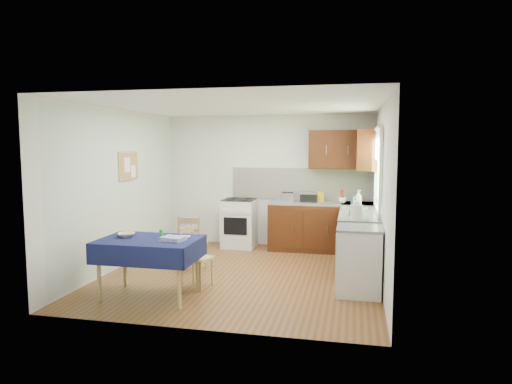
% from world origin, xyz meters
% --- Properties ---
extents(floor, '(4.20, 4.20, 0.00)m').
position_xyz_m(floor, '(0.00, 0.00, 0.00)').
color(floor, '#523715').
rests_on(floor, ground).
extents(ceiling, '(4.00, 4.20, 0.02)m').
position_xyz_m(ceiling, '(0.00, 0.00, 2.50)').
color(ceiling, white).
rests_on(ceiling, wall_back).
extents(wall_back, '(4.00, 0.02, 2.50)m').
position_xyz_m(wall_back, '(0.00, 2.10, 1.25)').
color(wall_back, silver).
rests_on(wall_back, ground).
extents(wall_front, '(4.00, 0.02, 2.50)m').
position_xyz_m(wall_front, '(0.00, -2.10, 1.25)').
color(wall_front, silver).
rests_on(wall_front, ground).
extents(wall_left, '(0.02, 4.20, 2.50)m').
position_xyz_m(wall_left, '(-2.00, 0.00, 1.25)').
color(wall_left, silver).
rests_on(wall_left, ground).
extents(wall_right, '(0.02, 4.20, 2.50)m').
position_xyz_m(wall_right, '(2.00, 0.00, 1.25)').
color(wall_right, silver).
rests_on(wall_right, ground).
extents(base_cabinets, '(1.90, 2.30, 0.86)m').
position_xyz_m(base_cabinets, '(1.36, 1.26, 0.43)').
color(base_cabinets, black).
rests_on(base_cabinets, ground).
extents(worktop_back, '(1.90, 0.60, 0.04)m').
position_xyz_m(worktop_back, '(1.05, 1.80, 0.88)').
color(worktop_back, slate).
rests_on(worktop_back, base_cabinets).
extents(worktop_right, '(0.60, 1.70, 0.04)m').
position_xyz_m(worktop_right, '(1.70, 0.65, 0.88)').
color(worktop_right, slate).
rests_on(worktop_right, base_cabinets).
extents(worktop_corner, '(0.60, 0.60, 0.04)m').
position_xyz_m(worktop_corner, '(1.70, 1.80, 0.88)').
color(worktop_corner, slate).
rests_on(worktop_corner, base_cabinets).
extents(splashback, '(2.70, 0.02, 0.60)m').
position_xyz_m(splashback, '(0.65, 2.08, 1.20)').
color(splashback, white).
rests_on(splashback, wall_back).
extents(upper_cabinets, '(1.20, 0.85, 0.70)m').
position_xyz_m(upper_cabinets, '(1.52, 1.80, 1.85)').
color(upper_cabinets, black).
rests_on(upper_cabinets, wall_back).
extents(stove, '(0.60, 0.61, 0.92)m').
position_xyz_m(stove, '(-0.50, 1.80, 0.46)').
color(stove, silver).
rests_on(stove, ground).
extents(window, '(0.04, 1.48, 1.26)m').
position_xyz_m(window, '(1.97, 0.70, 1.65)').
color(window, '#355C25').
rests_on(window, wall_right).
extents(fridge, '(0.58, 0.60, 0.89)m').
position_xyz_m(fridge, '(1.70, -0.55, 0.44)').
color(fridge, silver).
rests_on(fridge, ground).
extents(corkboard, '(0.04, 0.62, 0.47)m').
position_xyz_m(corkboard, '(-1.97, 0.30, 1.60)').
color(corkboard, tan).
rests_on(corkboard, wall_left).
extents(dining_table, '(1.25, 0.84, 0.75)m').
position_xyz_m(dining_table, '(-0.91, -1.23, 0.65)').
color(dining_table, '#0E1038').
rests_on(dining_table, ground).
extents(chair_far, '(0.40, 0.40, 0.88)m').
position_xyz_m(chair_far, '(-0.79, -0.01, 0.46)').
color(chair_far, tan).
rests_on(chair_far, ground).
extents(chair_near, '(0.44, 0.44, 0.84)m').
position_xyz_m(chair_near, '(-0.50, -0.73, 0.44)').
color(chair_near, tan).
rests_on(chair_near, ground).
extents(toaster, '(0.24, 0.14, 0.18)m').
position_xyz_m(toaster, '(0.43, 1.73, 0.98)').
color(toaster, silver).
rests_on(toaster, worktop_back).
extents(sandwich_press, '(0.31, 0.26, 0.18)m').
position_xyz_m(sandwich_press, '(0.82, 1.82, 0.99)').
color(sandwich_press, black).
rests_on(sandwich_press, worktop_back).
extents(sauce_bottle, '(0.06, 0.06, 0.24)m').
position_xyz_m(sauce_bottle, '(1.42, 1.72, 1.02)').
color(sauce_bottle, red).
rests_on(sauce_bottle, worktop_back).
extents(yellow_packet, '(0.16, 0.13, 0.18)m').
position_xyz_m(yellow_packet, '(1.01, 1.90, 0.99)').
color(yellow_packet, gold).
rests_on(yellow_packet, worktop_back).
extents(dish_rack, '(0.41, 0.31, 0.19)m').
position_xyz_m(dish_rack, '(1.64, 1.00, 0.92)').
color(dish_rack, gray).
rests_on(dish_rack, worktop_right).
extents(kettle, '(0.17, 0.17, 0.28)m').
position_xyz_m(kettle, '(1.66, -0.07, 1.02)').
color(kettle, silver).
rests_on(kettle, worktop_right).
extents(cup, '(0.14, 0.14, 0.11)m').
position_xyz_m(cup, '(1.42, 1.72, 0.95)').
color(cup, white).
rests_on(cup, worktop_back).
extents(soap_bottle_a, '(0.16, 0.16, 0.30)m').
position_xyz_m(soap_bottle_a, '(1.69, 1.11, 1.05)').
color(soap_bottle_a, silver).
rests_on(soap_bottle_a, worktop_right).
extents(soap_bottle_b, '(0.10, 0.10, 0.17)m').
position_xyz_m(soap_bottle_b, '(1.61, 1.25, 0.98)').
color(soap_bottle_b, '#2077BC').
rests_on(soap_bottle_b, worktop_right).
extents(soap_bottle_c, '(0.18, 0.18, 0.17)m').
position_xyz_m(soap_bottle_c, '(1.61, 0.25, 0.98)').
color(soap_bottle_c, '#278724').
rests_on(soap_bottle_c, worktop_right).
extents(plate_bowl, '(0.29, 0.29, 0.05)m').
position_xyz_m(plate_bowl, '(-1.25, -1.18, 0.78)').
color(plate_bowl, beige).
rests_on(plate_bowl, dining_table).
extents(book, '(0.16, 0.22, 0.02)m').
position_xyz_m(book, '(-0.59, -1.11, 0.76)').
color(book, white).
rests_on(book, dining_table).
extents(spice_jar, '(0.05, 0.05, 0.09)m').
position_xyz_m(spice_jar, '(-0.82, -1.07, 0.80)').
color(spice_jar, green).
rests_on(spice_jar, dining_table).
extents(tea_towel, '(0.31, 0.26, 0.05)m').
position_xyz_m(tea_towel, '(-0.57, -1.27, 0.78)').
color(tea_towel, navy).
rests_on(tea_towel, dining_table).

